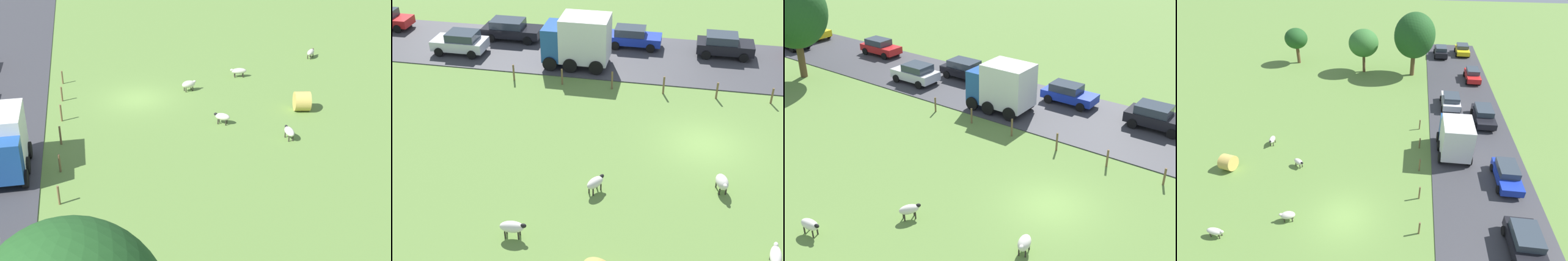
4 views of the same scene
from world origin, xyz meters
TOP-DOWN VIEW (x-y plane):
  - ground_plane at (0.00, 0.00)m, footprint 160.00×160.00m
  - road_strip at (10.34, 0.00)m, footprint 8.00×80.00m
  - sheep_0 at (-3.84, -0.76)m, footprint 1.16×0.78m
  - sheep_3 at (-4.99, 5.00)m, footprint 1.09×0.91m
  - sheep_4 at (-8.56, 7.83)m, footprint 0.57×1.16m
  - tree_5 at (4.17, 26.15)m, footprint 5.36×5.36m
  - fence_post_0 at (5.28, -3.95)m, footprint 0.12×0.12m
  - fence_post_1 at (5.28, -0.70)m, footprint 0.12×0.12m
  - fence_post_2 at (5.28, 2.55)m, footprint 0.12×0.12m
  - fence_post_3 at (5.28, 5.80)m, footprint 0.12×0.12m
  - fence_post_4 at (5.28, 9.05)m, footprint 0.12×0.12m
  - fence_post_5 at (5.28, 12.30)m, footprint 0.12×0.12m
  - truck_0 at (8.32, 8.62)m, footprint 2.83×4.42m
  - car_0 at (8.50, 34.08)m, footprint 2.04×4.15m
  - car_1 at (8.73, 17.40)m, footprint 2.15×3.83m
  - car_2 at (11.99, 35.47)m, footprint 2.18×3.84m
  - car_3 at (11.85, -1.28)m, footprint 2.11×3.98m
  - car_4 at (11.91, 14.64)m, footprint 2.13×4.44m
  - car_5 at (12.21, 25.30)m, footprint 1.95×4.01m
  - car_6 at (12.20, 5.30)m, footprint 1.93×4.00m

SIDE VIEW (x-z plane):
  - ground_plane at x=0.00m, z-range 0.00..0.00m
  - road_strip at x=10.34m, z-range 0.00..0.06m
  - fence_post_0 at x=5.28m, z-range 0.00..1.01m
  - sheep_3 at x=-4.99m, z-range 0.14..0.90m
  - sheep_0 at x=-3.84m, z-range 0.12..0.92m
  - sheep_4 at x=-8.56m, z-range 0.14..0.92m
  - fence_post_1 at x=5.28m, z-range 0.00..1.08m
  - fence_post_4 at x=5.28m, z-range 0.00..1.10m
  - fence_post_5 at x=5.28m, z-range 0.00..1.10m
  - fence_post_2 at x=5.28m, z-range 0.00..1.17m
  - fence_post_3 at x=5.28m, z-range 0.00..1.21m
  - car_6 at x=12.20m, z-range 0.09..1.58m
  - car_5 at x=12.21m, z-range 0.09..1.61m
  - car_4 at x=11.91m, z-range 0.10..1.62m
  - car_2 at x=11.99m, z-range 0.09..1.63m
  - car_1 at x=8.73m, z-range 0.09..1.67m
  - car_3 at x=11.85m, z-range 0.09..1.67m
  - car_0 at x=8.50m, z-range 0.09..1.73m
  - truck_0 at x=8.32m, z-range 0.15..3.65m
  - tree_5 at x=4.17m, z-range 1.25..9.66m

